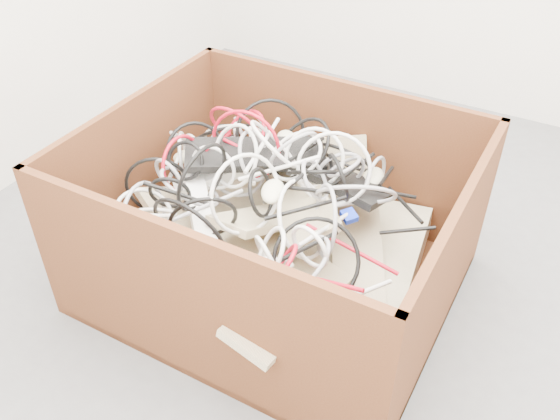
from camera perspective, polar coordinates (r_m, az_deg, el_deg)
The scene contains 8 objects.
ground at distance 2.04m, azimuth 6.86°, elevation -7.99°, with size 3.00×3.00×0.00m, color #545456.
cardboard_box at distance 1.97m, azimuth -0.65°, elevation -3.68°, with size 1.10×0.92×0.56m.
keyboard_pile at distance 1.91m, azimuth -0.33°, elevation -0.11°, with size 0.89×0.94×0.32m.
mice_scatter at distance 1.85m, azimuth -1.79°, elevation 1.63°, with size 0.71×0.66×0.19m.
power_strip_left at distance 1.94m, azimuth -5.82°, elevation 3.28°, with size 0.29×0.05×0.04m, color white.
power_strip_right at distance 1.85m, azimuth -7.56°, elevation -0.12°, with size 0.31×0.06×0.04m, color white.
vga_plug at distance 1.77m, azimuth 6.54°, elevation -0.56°, with size 0.04×0.04×0.02m, color #0C24B6.
cable_tangle at distance 1.86m, azimuth -2.51°, elevation 3.07°, with size 0.98×0.82×0.46m.
Camera 1 is at (0.48, -1.35, 1.46)m, focal length 38.75 mm.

